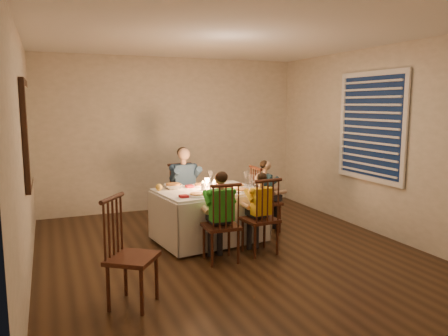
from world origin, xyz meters
name	(u,v)px	position (x,y,z in m)	size (l,w,h in m)	color
ground	(228,251)	(0.00, 0.00, 0.00)	(5.00, 5.00, 0.00)	black
wall_left	(23,156)	(-2.25, 0.00, 1.30)	(0.02, 5.00, 2.60)	beige
wall_right	(377,141)	(2.25, 0.00, 1.30)	(0.02, 5.00, 2.60)	beige
wall_back	(173,134)	(0.00, 2.50, 1.30)	(4.50, 0.02, 2.60)	beige
ceiling	(229,36)	(0.00, 0.00, 2.60)	(5.00, 5.00, 0.00)	white
dining_table	(209,205)	(-0.08, 0.49, 0.50)	(1.46, 1.15, 0.67)	silver
chair_adult	(185,228)	(-0.19, 1.21, 0.00)	(0.39, 0.37, 0.95)	#35170E
chair_near_left	(221,261)	(-0.21, -0.28, 0.00)	(0.39, 0.37, 0.95)	#35170E
chair_near_right	(260,253)	(0.34, -0.20, 0.00)	(0.39, 0.37, 0.95)	#35170E
chair_end	(265,231)	(0.84, 0.62, 0.00)	(0.39, 0.37, 0.95)	#35170E
chair_extra	(134,305)	(-1.37, -1.03, 0.00)	(0.41, 0.39, 1.01)	#35170E
adult	(185,228)	(-0.19, 1.21, 0.00)	(0.43, 0.39, 1.20)	navy
child_green	(221,261)	(-0.21, -0.28, 0.00)	(0.35, 0.32, 1.06)	green
child_yellow	(260,253)	(0.34, -0.20, 0.00)	(0.32, 0.29, 1.00)	gold
child_teal	(265,231)	(0.84, 0.62, 0.00)	(0.33, 0.30, 1.03)	#1A3342
setting_adult	(201,186)	(-0.08, 0.76, 0.71)	(0.26, 0.26, 0.02)	white
setting_green	(197,195)	(-0.34, 0.18, 0.71)	(0.26, 0.26, 0.02)	white
setting_yellow	(242,191)	(0.28, 0.22, 0.71)	(0.26, 0.26, 0.02)	white
setting_teal	(237,186)	(0.35, 0.53, 0.71)	(0.26, 0.26, 0.02)	white
candle_left	(203,187)	(-0.16, 0.47, 0.75)	(0.06, 0.06, 0.10)	silver
candle_right	(215,185)	(0.01, 0.50, 0.75)	(0.06, 0.06, 0.10)	silver
squash	(159,187)	(-0.70, 0.68, 0.74)	(0.09, 0.09, 0.09)	yellow
orange_fruit	(217,185)	(0.07, 0.55, 0.74)	(0.08, 0.08, 0.08)	#E05012
serving_bowl	(173,186)	(-0.49, 0.74, 0.73)	(0.24, 0.24, 0.06)	white
wall_mirror	(27,134)	(-2.22, 0.30, 1.50)	(0.06, 0.95, 1.15)	black
window_blinds	(370,127)	(2.21, 0.10, 1.50)	(0.07, 1.34, 1.54)	#0C1932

